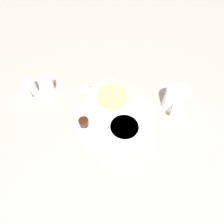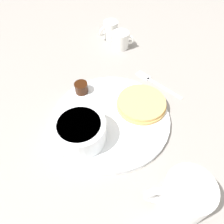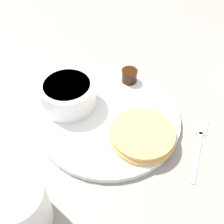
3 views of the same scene
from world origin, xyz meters
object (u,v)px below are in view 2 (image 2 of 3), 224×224
Objects in this scene: coffee_mug at (184,196)px; creamer_pitcher_near at (121,40)px; plate at (111,118)px; fork at (153,81)px; bowl at (80,130)px; creamer_pitcher_far at (111,30)px.

creamer_pitcher_near is at bearing -83.50° from coffee_mug.
fork is (-0.13, -0.12, -0.00)m from plate.
creamer_pitcher_near reaches higher than fork.
coffee_mug is at bearing 139.90° from bowl.
fork is (-0.10, 0.23, -0.03)m from creamer_pitcher_far.
creamer_pitcher_far reaches higher than plate.
bowl is 0.42m from creamer_pitcher_far.
bowl is at bearing 70.75° from creamer_pitcher_near.
coffee_mug is 1.83× the size of creamer_pitcher_far.
creamer_pitcher_far reaches higher than fork.
bowl is 0.92× the size of fork.
coffee_mug is (-0.11, 0.20, 0.04)m from plate.
fork is at bearing -93.17° from coffee_mug.
plate is 2.32× the size of fork.
coffee_mug is 0.50m from creamer_pitcher_near.
plate is 3.67× the size of creamer_pitcher_near.
bowl is at bearing 41.89° from fork.
coffee_mug is at bearing 96.50° from creamer_pitcher_near.
creamer_pitcher_near is (-0.05, -0.30, 0.02)m from plate.
plate is at bearing 43.82° from fork.
bowl is 0.23m from coffee_mug.
bowl is 0.27m from fork.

